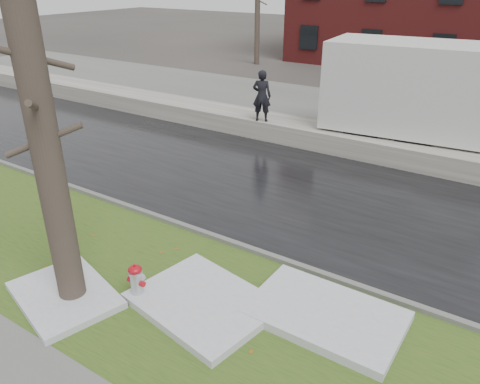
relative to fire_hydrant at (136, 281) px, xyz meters
The scene contains 15 objects.
ground 1.81m from the fire_hydrant, 80.59° to the left, with size 120.00×120.00×0.00m, color #47423D.
verge 0.72m from the fire_hydrant, 58.82° to the left, with size 60.00×4.50×0.04m, color #2D4A18.
road 6.25m from the fire_hydrant, 87.37° to the left, with size 60.00×7.00×0.03m, color black.
parking_lot 14.73m from the fire_hydrant, 88.89° to the left, with size 60.00×9.00×0.03m, color slate.
curb 2.77m from the fire_hydrant, 84.01° to the left, with size 60.00×0.15×0.14m, color slate.
snowbank 10.43m from the fire_hydrant, 88.43° to the left, with size 60.00×1.60×0.75m, color #B5B0A6.
bg_tree_left 26.61m from the fire_hydrant, 116.28° to the left, with size 1.40×1.62×6.50m.
bg_tree_center 28.45m from the fire_hydrant, 101.65° to the left, with size 1.40×1.62×6.50m.
fire_hydrant is the anchor object (origin of this frame).
tree 3.09m from the fire_hydrant, 147.96° to the right, with size 1.26×1.39×6.44m.
box_truck 12.25m from the fire_hydrant, 74.30° to the left, with size 11.59×3.52×3.83m.
worker 10.36m from the fire_hydrant, 107.20° to the left, with size 0.70×0.46×1.93m, color black.
snow_patch_near 1.36m from the fire_hydrant, 24.30° to the left, with size 2.60×2.00×0.16m, color silver.
snow_patch_far 1.51m from the fire_hydrant, 148.02° to the right, with size 2.20×1.60×0.14m, color silver.
snow_patch_side 3.68m from the fire_hydrant, 24.14° to the left, with size 2.80×1.80×0.18m, color silver.
Camera 1 is at (5.51, -6.88, 5.94)m, focal length 35.00 mm.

